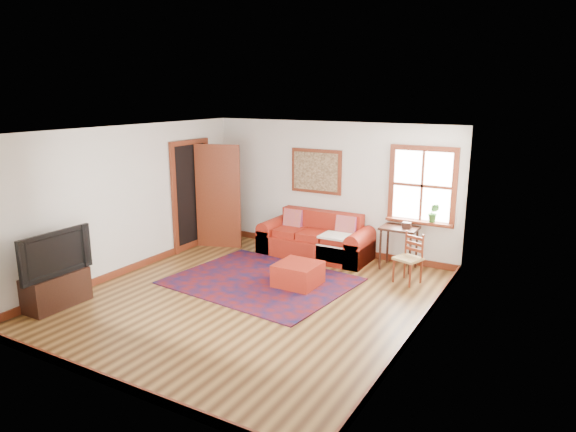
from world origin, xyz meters
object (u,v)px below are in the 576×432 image
Objects in this scene: red_ottoman at (298,274)px; ladder_back_chair at (410,256)px; side_table at (399,234)px; media_cabinet at (57,290)px; red_leather_sofa at (316,242)px.

ladder_back_chair reaches higher than red_ottoman.
red_ottoman is at bearing -125.20° from side_table.
side_table is (1.13, 1.60, 0.44)m from red_ottoman.
red_ottoman is 3.60m from media_cabinet.
ladder_back_chair is (1.94, -0.50, 0.16)m from red_leather_sofa.
red_ottoman is 0.80× the size of ladder_back_chair.
media_cabinet is at bearing -133.02° from side_table.
red_leather_sofa is at bearing 106.75° from red_ottoman.
side_table is 0.92× the size of ladder_back_chair.
red_leather_sofa is 2.58× the size of ladder_back_chair.
ladder_back_chair is (1.49, 1.04, 0.25)m from red_ottoman.
media_cabinet is (-3.77, -4.04, -0.38)m from side_table.
red_leather_sofa reaches higher than red_ottoman.
red_ottoman is 0.72× the size of media_cabinet.
ladder_back_chair reaches higher than media_cabinet.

